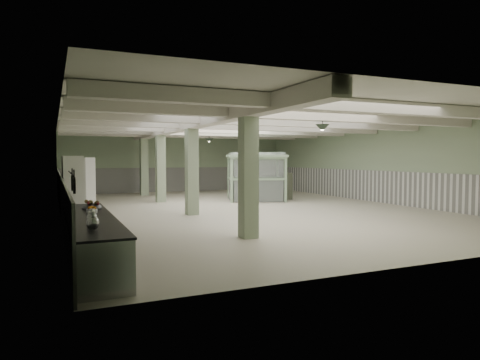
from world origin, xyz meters
name	(u,v)px	position (x,y,z in m)	size (l,w,h in m)	color
floor	(242,208)	(0.00, 0.00, 0.00)	(20.00, 20.00, 0.00)	beige
ceiling	(242,122)	(0.00, 0.00, 3.60)	(14.00, 20.00, 0.02)	white
wall_back	(178,163)	(0.00, 10.00, 1.80)	(14.00, 0.02, 3.60)	#8CA282
wall_front	(444,174)	(0.00, -10.00, 1.80)	(14.00, 0.02, 3.60)	#8CA282
wall_left	(60,167)	(-7.00, 0.00, 1.80)	(0.02, 20.00, 3.60)	#8CA282
wall_right	(375,164)	(7.00, 0.00, 1.80)	(0.02, 20.00, 3.60)	#8CA282
wainscot_left	(61,197)	(-6.97, 0.00, 0.75)	(0.05, 19.90, 1.50)	white
wainscot_right	(374,186)	(6.97, 0.00, 0.75)	(0.05, 19.90, 1.50)	white
wainscot_back	(178,179)	(0.00, 9.97, 0.75)	(13.90, 0.05, 1.50)	white
girder	(184,125)	(-2.50, 0.00, 3.38)	(0.45, 19.90, 0.40)	silver
beam_a	(363,106)	(0.00, -7.50, 3.42)	(13.90, 0.35, 0.32)	silver
beam_b	(309,115)	(0.00, -5.00, 3.42)	(13.90, 0.35, 0.32)	silver
beam_c	(271,122)	(0.00, -2.50, 3.42)	(13.90, 0.35, 0.32)	silver
beam_d	(242,126)	(0.00, 0.00, 3.42)	(13.90, 0.35, 0.32)	silver
beam_e	(221,130)	(0.00, 2.50, 3.42)	(13.90, 0.35, 0.32)	silver
beam_f	(203,133)	(0.00, 5.00, 3.42)	(13.90, 0.35, 0.32)	silver
beam_g	(189,135)	(0.00, 7.50, 3.42)	(13.90, 0.35, 0.32)	silver
column_a	(248,170)	(-2.50, -6.00, 1.80)	(0.42, 0.42, 3.60)	#94A787
column_b	(192,166)	(-2.50, -1.00, 1.80)	(0.42, 0.42, 3.60)	#94A787
column_c	(161,164)	(-2.50, 4.00, 1.80)	(0.42, 0.42, 3.60)	#94A787
column_d	(144,163)	(-2.50, 8.00, 1.80)	(0.42, 0.42, 3.60)	#94A787
hook_rail	(70,172)	(-6.93, -7.60, 1.85)	(0.02, 0.02, 1.20)	black
pendant_front	(322,128)	(0.50, -5.00, 3.05)	(0.44, 0.44, 0.22)	#293729
pendant_mid	(248,136)	(0.50, 0.50, 3.05)	(0.44, 0.44, 0.22)	#293729
pendant_back	(209,140)	(0.50, 5.50, 3.05)	(0.44, 0.44, 0.22)	#293729
prep_counter	(91,238)	(-6.54, -7.00, 0.46)	(0.94, 5.38, 0.91)	#ABACB0
pitcher_near	(92,217)	(-6.58, -7.96, 1.04)	(0.19, 0.22, 0.28)	#ABACB0
pitcher_far	(93,221)	(-6.63, -8.67, 1.06)	(0.21, 0.25, 0.31)	#ABACB0
veg_colander	(92,205)	(-6.39, -5.65, 1.00)	(0.45, 0.45, 0.20)	#3C3D41
orange_bowl	(92,211)	(-6.45, -6.35, 0.94)	(0.24, 0.24, 0.09)	#B2B2B7
skillet_near	(74,185)	(-6.88, -8.10, 1.63)	(0.30, 0.30, 0.04)	black
skillet_far	(72,183)	(-6.88, -7.34, 1.63)	(0.31, 0.31, 0.04)	black
walkin_cooler	(73,190)	(-6.62, -1.36, 1.08)	(0.98, 2.35, 2.16)	white
guard_booth	(256,168)	(2.03, 2.90, 1.58)	(3.43, 3.16, 2.39)	#97B893
filing_cabinet	(286,186)	(3.64, 2.75, 0.67)	(0.43, 0.62, 1.35)	#54594A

